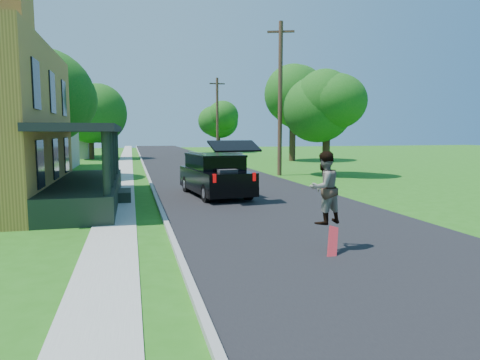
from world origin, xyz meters
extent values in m
plane|color=#236213|center=(0.00, 0.00, 0.00)|extent=(140.00, 140.00, 0.00)
cube|color=black|center=(0.00, 20.00, 0.00)|extent=(8.00, 120.00, 0.02)
cube|color=#989793|center=(-4.05, 20.00, 0.00)|extent=(0.15, 120.00, 0.12)
cube|color=#989790|center=(-5.60, 20.00, 0.00)|extent=(1.30, 120.00, 0.03)
cube|color=#989790|center=(-9.50, 6.00, 0.00)|extent=(6.50, 1.20, 0.03)
cube|color=#CE8B3C|center=(-9.50, 6.00, 7.40)|extent=(1.60, 2.20, 1.60)
cube|color=black|center=(-6.80, 6.00, 0.45)|extent=(2.40, 10.00, 0.90)
cube|color=black|center=(-6.80, 6.00, 3.00)|extent=(2.60, 10.30, 0.25)
cube|color=#9B9489|center=(-13.50, 24.00, 2.50)|extent=(8.00, 8.00, 5.00)
pyramid|color=black|center=(-13.50, 24.00, 7.20)|extent=(12.78, 12.78, 2.20)
cube|color=#9B9489|center=(-13.50, 40.00, 2.50)|extent=(8.00, 8.00, 5.00)
pyramid|color=black|center=(-13.50, 40.00, 7.20)|extent=(12.78, 12.78, 2.20)
cube|color=black|center=(-1.40, 6.41, 0.73)|extent=(2.66, 5.18, 0.96)
cube|color=black|center=(-1.42, 6.58, 1.50)|extent=(2.27, 3.29, 0.62)
cube|color=black|center=(-1.42, 6.58, 1.84)|extent=(2.33, 3.39, 0.09)
cube|color=black|center=(-1.11, 4.00, 2.32)|extent=(2.03, 1.25, 0.43)
cube|color=#2F2F34|center=(-1.22, 4.93, 1.07)|extent=(0.87, 0.77, 0.51)
cube|color=#BBBABF|center=(-2.25, 6.48, 1.94)|extent=(0.39, 2.72, 0.07)
cube|color=#BBBABF|center=(-0.59, 6.68, 1.94)|extent=(0.39, 2.72, 0.07)
cube|color=#990505|center=(-1.94, 3.87, 1.07)|extent=(0.14, 0.08, 0.34)
cube|color=#990505|center=(-0.28, 4.06, 1.07)|extent=(0.14, 0.08, 0.34)
cylinder|color=black|center=(-2.50, 7.93, 0.38)|extent=(0.36, 0.79, 0.77)
cylinder|color=black|center=(-0.69, 8.15, 0.38)|extent=(0.36, 0.79, 0.77)
cylinder|color=black|center=(-2.11, 4.67, 0.38)|extent=(0.36, 0.79, 0.77)
cylinder|color=black|center=(-0.30, 4.89, 0.38)|extent=(0.36, 0.79, 0.77)
imported|color=black|center=(-0.58, -3.00, 1.53)|extent=(1.02, 0.91, 1.75)
cube|color=maroon|center=(-0.54, -3.44, 0.28)|extent=(0.47, 0.49, 0.76)
cylinder|color=black|center=(-9.95, 14.79, 1.55)|extent=(0.73, 0.73, 3.10)
sphere|color=#286F1D|center=(-9.95, 14.79, 4.95)|extent=(7.08, 7.08, 5.57)
sphere|color=#286F1D|center=(-9.46, 14.63, 6.19)|extent=(6.14, 6.14, 4.83)
sphere|color=#286F1D|center=(-10.57, 15.01, 5.57)|extent=(6.29, 6.29, 4.95)
cylinder|color=black|center=(-9.13, 35.76, 1.52)|extent=(0.59, 0.59, 3.03)
sphere|color=#286F1D|center=(-9.13, 35.76, 4.95)|extent=(6.46, 6.46, 5.76)
sphere|color=#286F1D|center=(-8.72, 35.53, 6.23)|extent=(5.60, 5.60, 4.99)
sphere|color=#286F1D|center=(-9.65, 36.07, 5.59)|extent=(5.74, 5.74, 5.12)
cylinder|color=black|center=(7.46, 13.67, 1.47)|extent=(0.64, 0.64, 2.94)
sphere|color=#286F1D|center=(7.46, 13.67, 4.35)|extent=(5.50, 5.50, 4.24)
sphere|color=#286F1D|center=(7.70, 13.30, 5.29)|extent=(4.76, 4.76, 3.67)
sphere|color=#286F1D|center=(7.18, 14.16, 4.82)|extent=(4.89, 4.89, 3.77)
cylinder|color=black|center=(10.64, 27.95, 2.19)|extent=(0.81, 0.81, 4.39)
sphere|color=#286F1D|center=(10.64, 27.95, 6.34)|extent=(7.65, 7.65, 5.87)
sphere|color=#286F1D|center=(10.92, 27.48, 7.65)|extent=(6.63, 6.63, 5.09)
sphere|color=#286F1D|center=(10.29, 28.58, 7.00)|extent=(6.80, 6.80, 5.22)
cylinder|color=black|center=(7.07, 47.80, 1.47)|extent=(0.74, 0.74, 2.94)
sphere|color=#286F1D|center=(7.07, 47.80, 4.56)|extent=(6.41, 6.41, 4.88)
sphere|color=#286F1D|center=(7.32, 47.36, 5.65)|extent=(5.56, 5.56, 4.23)
sphere|color=#286F1D|center=(6.76, 48.37, 5.10)|extent=(5.70, 5.70, 4.34)
cylinder|color=#432D1F|center=(4.50, 14.47, 4.97)|extent=(0.36, 0.36, 9.95)
cube|color=#432D1F|center=(4.50, 14.47, 9.29)|extent=(1.69, 0.72, 0.13)
cylinder|color=#432D1F|center=(4.50, 35.49, 4.46)|extent=(0.29, 0.29, 8.92)
cube|color=#432D1F|center=(4.50, 35.49, 8.27)|extent=(1.74, 0.15, 0.13)
camera|label=1|loc=(-5.04, -12.34, 2.85)|focal=32.00mm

